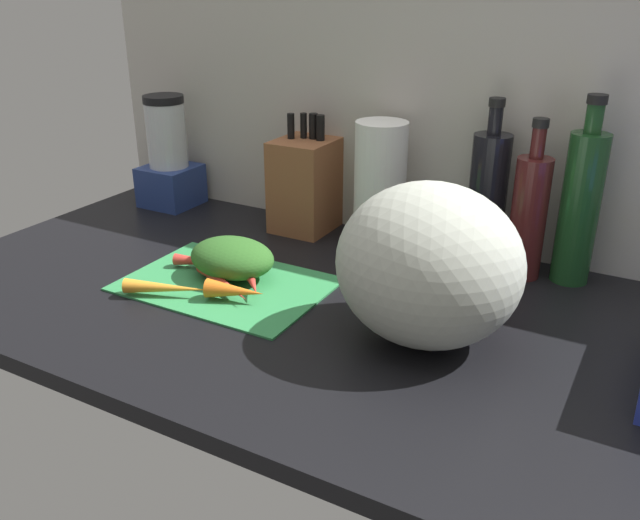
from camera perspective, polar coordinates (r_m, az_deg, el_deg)
ground_plane at (r=117.47cm, az=3.34°, el=-4.98°), size 170.00×80.00×3.00cm
wall_back at (r=141.15cm, az=10.72°, el=13.15°), size 170.00×3.00×60.00cm
cutting_board at (r=126.77cm, az=-8.04°, el=-1.98°), size 37.76×26.40×0.80cm
carrot_0 at (r=123.17cm, az=-8.30°, el=-1.92°), size 16.74×9.80×2.56cm
carrot_1 at (r=136.88cm, az=-7.72°, el=0.73°), size 10.24×7.59×2.28cm
carrot_2 at (r=133.03cm, az=-10.06°, el=-0.10°), size 11.44×5.53×2.34cm
carrot_3 at (r=122.83cm, az=-13.04°, el=-2.34°), size 15.41×8.37×2.74cm
carrot_4 at (r=130.18cm, az=-8.96°, el=-0.61°), size 13.47×11.07×2.19cm
carrot_5 at (r=123.28cm, az=-5.92°, el=-1.60°), size 10.82×11.29×3.19cm
carrot_6 at (r=118.65cm, az=-7.30°, el=-2.64°), size 11.19×6.27×3.50cm
carrot_greens_pile at (r=127.87cm, az=-7.44°, el=0.26°), size 17.02×13.09×7.20cm
winter_squash at (r=103.71cm, az=9.28°, el=-0.43°), size 29.23×26.86×25.85cm
knife_block at (r=150.42cm, az=-1.20°, el=6.55°), size 12.33×14.74×26.12cm
blender_appliance at (r=170.45cm, az=-12.84°, el=8.44°), size 12.73×12.73×27.29cm
paper_towel_roll at (r=140.37cm, az=5.15°, el=6.39°), size 10.85×10.85×26.65cm
bottle_0 at (r=134.99cm, az=14.13°, el=5.20°), size 7.48×7.48×32.97cm
bottle_1 at (r=131.06cm, az=17.44°, el=3.68°), size 6.70×6.70×30.56cm
bottle_2 at (r=131.27cm, az=21.38°, el=4.35°), size 7.15×7.15×35.08cm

